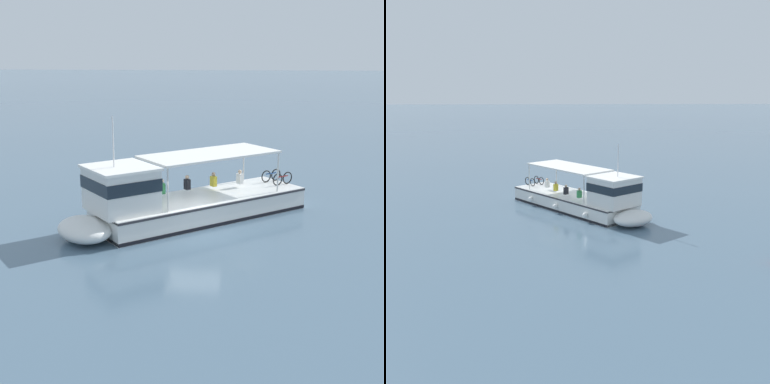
# 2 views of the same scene
# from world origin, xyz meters

# --- Properties ---
(ground_plane) EXTENTS (400.00, 400.00, 0.00)m
(ground_plane) POSITION_xyz_m (0.00, 0.00, 0.00)
(ground_plane) COLOR slate
(ferry_main) EXTENTS (10.40, 11.82, 5.32)m
(ferry_main) POSITION_xyz_m (0.99, 1.00, 1.02)
(ferry_main) COLOR white
(ferry_main) RESTS_ON ground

